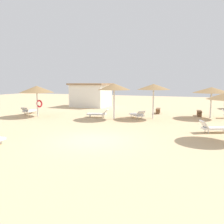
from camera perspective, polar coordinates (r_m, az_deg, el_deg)
name	(u,v)px	position (r m, az deg, el deg)	size (l,w,h in m)	color
ground_plane	(92,141)	(13.07, -4.81, -6.80)	(80.00, 80.00, 0.00)	#D1B284
parasol_1	(114,87)	(20.10, 0.48, 6.04)	(2.76, 2.76, 3.01)	silver
parasol_2	(37,89)	(22.63, -17.54, 5.16)	(3.07, 3.07, 2.79)	silver
parasol_3	(154,87)	(20.55, 9.91, 5.92)	(2.78, 2.78, 2.97)	silver
parasol_5	(212,90)	(22.33, 22.70, 4.86)	(3.18, 3.18, 2.69)	silver
lounger_0	(214,128)	(16.20, 23.18, -3.44)	(1.95, 1.38, 0.80)	white
lounger_1	(98,114)	(21.32, -3.34, -0.40)	(1.98, 1.04, 0.72)	white
lounger_2	(29,111)	(24.93, -19.17, 0.33)	(0.83, 1.95, 0.71)	white
lounger_3	(137,115)	(20.79, 6.04, -0.63)	(1.74, 1.82, 0.74)	white
bench_0	(199,112)	(23.37, 20.13, -0.09)	(0.52, 1.53, 0.49)	brown
bench_1	(158,110)	(24.25, 10.94, 0.49)	(0.58, 1.54, 0.49)	brown
beach_cabana	(91,95)	(30.34, -5.09, 4.11)	(4.66, 3.96, 2.94)	white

